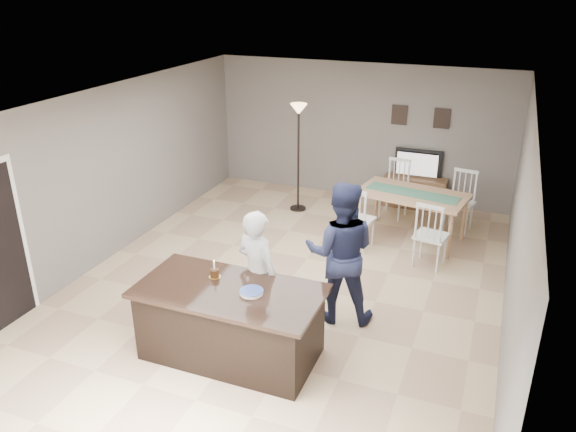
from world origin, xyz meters
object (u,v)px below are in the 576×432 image
at_px(television, 418,164).
at_px(birthday_cake, 215,273).
at_px(man, 341,253).
at_px(floor_lamp, 299,129).
at_px(woman, 258,274).
at_px(tv_console, 414,192).
at_px(kitchen_island, 231,322).
at_px(dining_table, 412,201).
at_px(plate_stack, 252,292).

relative_size(television, birthday_cake, 4.12).
bearing_deg(television, man, 86.73).
bearing_deg(floor_lamp, woman, -76.34).
relative_size(tv_console, floor_lamp, 0.58).
height_order(television, woman, woman).
distance_m(kitchen_island, tv_console, 5.70).
distance_m(man, dining_table, 2.84).
bearing_deg(dining_table, television, 106.46).
bearing_deg(tv_console, television, 90.00).
distance_m(television, woman, 5.21).
distance_m(woman, plate_stack, 0.58).
bearing_deg(dining_table, kitchen_island, -98.85).
xyz_separation_m(kitchen_island, plate_stack, (0.28, 0.00, 0.47)).
distance_m(tv_console, television, 0.57).
xyz_separation_m(tv_console, birthday_cake, (-1.49, -5.37, 0.65)).
bearing_deg(floor_lamp, dining_table, -13.60).
bearing_deg(woman, dining_table, -90.33).
distance_m(dining_table, floor_lamp, 2.50).
bearing_deg(kitchen_island, tv_console, 77.84).
bearing_deg(birthday_cake, plate_stack, -18.56).
bearing_deg(floor_lamp, man, -61.32).
distance_m(kitchen_island, floor_lamp, 4.82).
bearing_deg(tv_console, floor_lamp, -154.98).
distance_m(television, plate_stack, 5.71).
xyz_separation_m(plate_stack, floor_lamp, (-1.16, 4.60, 0.68)).
relative_size(man, dining_table, 0.84).
height_order(man, plate_stack, man).
distance_m(tv_console, floor_lamp, 2.64).
xyz_separation_m(man, floor_lamp, (-1.83, 3.34, 0.65)).
xyz_separation_m(television, man, (-0.25, -4.38, 0.09)).
xyz_separation_m(tv_console, floor_lamp, (-2.08, -0.97, 1.31)).
relative_size(kitchen_island, floor_lamp, 1.04).
distance_m(tv_console, woman, 5.17).
xyz_separation_m(man, birthday_cake, (-1.24, -1.06, -0.00)).
distance_m(man, floor_lamp, 3.86).
distance_m(woman, birthday_cake, 0.54).
distance_m(woman, man, 1.11).
bearing_deg(birthday_cake, woman, 41.93).
bearing_deg(floor_lamp, plate_stack, -75.83).
bearing_deg(man, woman, 26.71).
height_order(birthday_cake, plate_stack, birthday_cake).
height_order(woman, birthday_cake, woman).
bearing_deg(floor_lamp, kitchen_island, -79.19).
height_order(woman, plate_stack, woman).
height_order(television, man, man).
relative_size(television, plate_stack, 3.35).
height_order(man, birthday_cake, man).
bearing_deg(woman, man, -120.30).
xyz_separation_m(kitchen_island, dining_table, (1.38, 4.05, 0.24)).
xyz_separation_m(woman, plate_stack, (0.18, -0.55, 0.09)).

